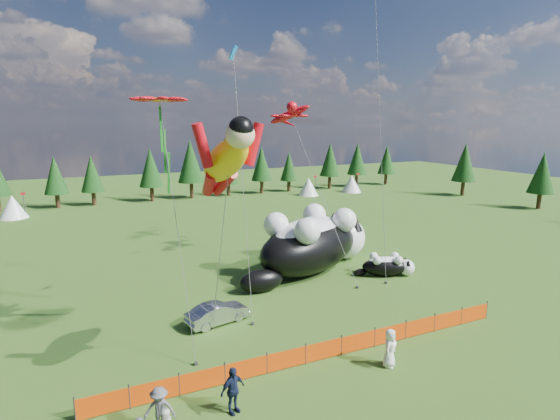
{
  "coord_description": "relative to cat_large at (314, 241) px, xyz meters",
  "views": [
    {
      "loc": [
        -9.94,
        -19.81,
        11.41
      ],
      "look_at": [
        0.83,
        4.0,
        6.1
      ],
      "focal_mm": 28.0,
      "sensor_mm": 36.0,
      "label": 1
    }
  ],
  "objects": [
    {
      "name": "ground",
      "position": [
        -5.91,
        -8.77,
        -2.3
      ],
      "size": [
        160.0,
        160.0,
        0.0
      ],
      "primitive_type": "plane",
      "color": "#12370A",
      "rests_on": "ground"
    },
    {
      "name": "safety_fence",
      "position": [
        -5.91,
        -11.77,
        -1.8
      ],
      "size": [
        22.06,
        0.06,
        1.1
      ],
      "color": "#262626",
      "rests_on": "ground"
    },
    {
      "name": "tree_line",
      "position": [
        -5.91,
        36.23,
        1.7
      ],
      "size": [
        90.0,
        4.0,
        8.0
      ],
      "primitive_type": null,
      "color": "black",
      "rests_on": "ground"
    },
    {
      "name": "festival_tents",
      "position": [
        5.09,
        31.23,
        -0.9
      ],
      "size": [
        50.0,
        3.2,
        2.8
      ],
      "primitive_type": null,
      "color": "white",
      "rests_on": "ground"
    },
    {
      "name": "cat_large",
      "position": [
        0.0,
        0.0,
        0.0
      ],
      "size": [
        12.7,
        8.4,
        4.85
      ],
      "rotation": [
        0.0,
        0.0,
        0.42
      ],
      "color": "black",
      "rests_on": "ground"
    },
    {
      "name": "cat_small",
      "position": [
        4.44,
        -3.39,
        -1.51
      ],
      "size": [
        4.4,
        2.83,
        1.67
      ],
      "rotation": [
        0.0,
        0.0,
        -0.4
      ],
      "color": "black",
      "rests_on": "ground"
    },
    {
      "name": "car",
      "position": [
        -9.49,
        -5.83,
        -1.69
      ],
      "size": [
        3.89,
        2.11,
        1.22
      ],
      "primitive_type": "imported",
      "rotation": [
        0.0,
        0.0,
        1.8
      ],
      "color": "#BCBCC1",
      "rests_on": "ground"
    },
    {
      "name": "spectator_c",
      "position": [
        -11.18,
        -13.7,
        -1.33
      ],
      "size": [
        1.27,
        0.94,
        1.95
      ],
      "primitive_type": "imported",
      "rotation": [
        0.0,
        0.0,
        0.35
      ],
      "color": "#141E39",
      "rests_on": "ground"
    },
    {
      "name": "spectator_d",
      "position": [
        -14.0,
        -13.65,
        -1.39
      ],
      "size": [
        1.31,
        0.97,
        1.82
      ],
      "primitive_type": "imported",
      "rotation": [
        0.0,
        0.0,
        -0.35
      ],
      "color": "#525257",
      "rests_on": "ground"
    },
    {
      "name": "spectator_e",
      "position": [
        -3.37,
        -13.55,
        -1.37
      ],
      "size": [
        1.09,
        1.01,
        1.87
      ],
      "primitive_type": "imported",
      "rotation": [
        0.0,
        0.0,
        0.61
      ],
      "color": "white",
      "rests_on": "ground"
    },
    {
      "name": "superhero_kite",
      "position": [
        -10.15,
        -10.11,
        7.41
      ],
      "size": [
        4.77,
        6.37,
        12.18
      ],
      "color": "#FFB30D",
      "rests_on": "ground"
    },
    {
      "name": "gecko_kite",
      "position": [
        0.58,
        5.77,
        9.67
      ],
      "size": [
        5.61,
        13.73,
        15.77
      ],
      "color": "red",
      "rests_on": "ground"
    },
    {
      "name": "flower_kite",
      "position": [
        -12.04,
        -5.32,
        10.03
      ],
      "size": [
        3.78,
        6.33,
        13.11
      ],
      "color": "red",
      "rests_on": "ground"
    },
    {
      "name": "diamond_kite_a",
      "position": [
        -7.43,
        -3.5,
        12.45
      ],
      "size": [
        0.81,
        4.11,
        16.19
      ],
      "color": "blue",
      "rests_on": "ground"
    }
  ]
}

